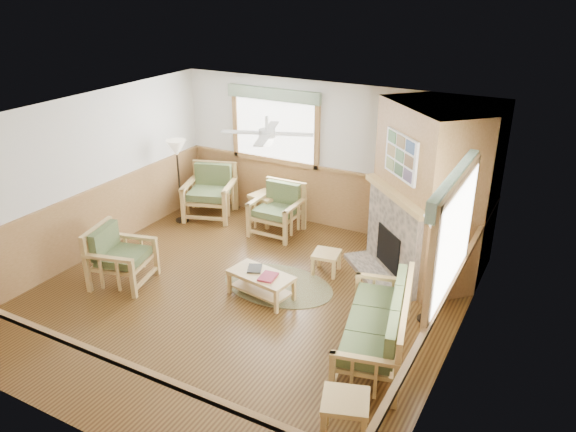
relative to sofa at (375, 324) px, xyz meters
The scene contains 24 objects.
floor 2.23m from the sofa, behind, with size 6.00×6.00×0.01m, color #4D3215.
ceiling 3.15m from the sofa, behind, with size 6.00×6.00×0.01m, color white.
wall_back 4.04m from the sofa, 123.31° to the left, with size 6.00×0.02×2.70m, color white.
wall_front 3.59m from the sofa, 128.58° to the right, with size 6.00×0.02×2.70m, color white.
wall_left 5.25m from the sofa, behind, with size 0.02×6.00×2.70m, color white.
wall_right 1.27m from the sofa, 19.06° to the left, with size 0.02×6.00×2.70m, color white.
wainscot 2.18m from the sofa, behind, with size 6.00×6.00×1.10m, color olive, non-canonical shape.
fireplace 2.51m from the sofa, 92.74° to the left, with size 2.20×2.20×2.70m, color olive, non-canonical shape.
window_back 5.06m from the sofa, 135.11° to the left, with size 1.90×0.16×1.50m, color white, non-canonical shape.
window_right 2.24m from the sofa, ahead, with size 0.16×1.90×1.50m, color white, non-canonical shape.
ceiling_fan 2.96m from the sofa, 162.43° to the left, with size 1.24×1.24×0.36m, color white, non-canonical shape.
sofa is the anchor object (origin of this frame).
armchair_back_left 5.06m from the sofa, 149.39° to the left, with size 0.89×0.89×1.00m, color tan, non-canonical shape.
armchair_back_right 3.79m from the sofa, 138.30° to the left, with size 0.82×0.82×0.92m, color tan, non-canonical shape.
armchair_left 4.03m from the sofa, behind, with size 0.82×0.82×0.92m, color tan, non-canonical shape.
coffee_table 2.01m from the sofa, 166.11° to the left, with size 0.97×0.48×0.39m, color tan, non-canonical shape.
end_table_chairs 4.31m from the sofa, 138.81° to the left, with size 0.51×0.49×0.58m, color tan, non-canonical shape.
end_table_sofa 1.53m from the sofa, 80.77° to the right, with size 0.47×0.46×0.53m, color tan, non-canonical shape.
footstool 2.14m from the sofa, 131.14° to the left, with size 0.41×0.41×0.36m, color tan, non-canonical shape.
braided_rug 2.12m from the sofa, 154.90° to the left, with size 1.78×1.78×0.01m, color brown.
floor_lamp_left 5.18m from the sofa, 155.75° to the left, with size 0.37×0.37×1.62m, color black, non-canonical shape.
floor_lamp_right 1.17m from the sofa, 69.69° to the left, with size 0.36×0.36×1.57m, color black, non-canonical shape.
book_red 1.84m from the sofa, 166.51° to the left, with size 0.22×0.30×0.03m, color maroon.
book_dark 2.16m from the sofa, 165.27° to the left, with size 0.20×0.27×0.03m, color #282721.
Camera 1 is at (3.99, -5.92, 4.44)m, focal length 35.00 mm.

